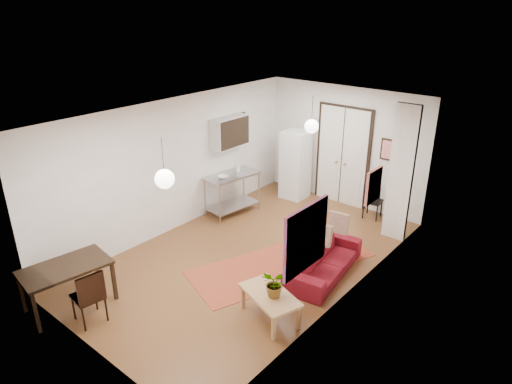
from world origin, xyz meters
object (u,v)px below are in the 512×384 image
Objects in this scene: sofa at (324,260)px; black_side_chair at (375,197)px; kitchen_counter at (232,188)px; dining_chair_near at (92,289)px; coffee_table at (270,297)px; dining_chair_far at (92,289)px; dining_table at (66,271)px; fridge at (295,165)px.

black_side_chair is (-0.41, 2.86, 0.21)m from sofa.
kitchen_counter is 1.44× the size of dining_chair_near.
sofa is 1.66m from coffee_table.
sofa is 2.30× the size of black_side_chair.
black_side_chair is (1.74, 6.29, -0.05)m from dining_chair_near.
coffee_table is at bearing 172.58° from sofa.
dining_chair_far reaches higher than black_side_chair.
kitchen_counter is at bearing 28.32° from black_side_chair.
black_side_chair reaches higher than dining_table.
dining_table is (-2.76, -1.87, 0.27)m from coffee_table.
fridge reaches higher than coffee_table.
kitchen_counter is 1.85m from fridge.
dining_chair_near is (0.60, 0.09, -0.13)m from dining_table.
sofa is 1.68× the size of coffee_table.
fridge is at bearing 79.61° from kitchen_counter.
dining_table is 1.56× the size of dining_chair_far.
dining_chair_near reaches higher than coffee_table.
sofa is 2.90m from black_side_chair.
coffee_table is 0.67× the size of fridge.
black_side_chair is (2.70, 1.98, -0.15)m from kitchen_counter.
fridge reaches higher than dining_chair_near.
sofa is 4.48m from dining_table.
kitchen_counter is at bearing 140.91° from coffee_table.
coffee_table is 2.80m from dining_chair_near.
fridge is at bearing -168.29° from dining_chair_near.
dining_chair_far reaches higher than coffee_table.
coffee_table is at bearing -63.12° from fridge.
coffee_table is 0.86× the size of kitchen_counter.
fridge is 6.08m from dining_chair_near.
sofa is at bearing 156.03° from dining_chair_near.
sofa is 3.69m from fridge.
kitchen_counter reaches higher than sofa.
dining_table reaches higher than coffee_table.
sofa is at bearing 90.24° from black_side_chair.
kitchen_counter is 1.44× the size of dining_chair_far.
coffee_table is 1.37× the size of black_side_chair.
dining_chair_far is (0.00, 0.00, 0.00)m from dining_chair_near.
coffee_table is at bearing 34.02° from dining_table.
coffee_table is 3.34m from dining_table.
kitchen_counter is at bearing -159.32° from dining_chair_near.
dining_chair_near reaches higher than dining_table.
dining_chair_near is at bearing 139.92° from sofa.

